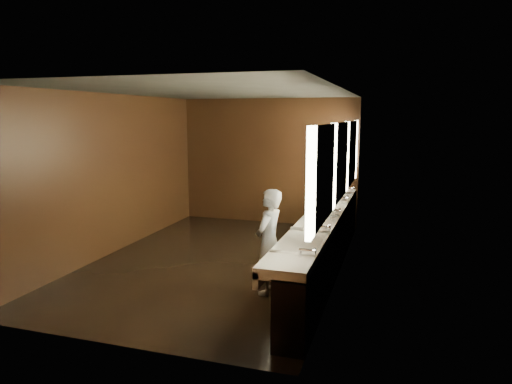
# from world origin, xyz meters

# --- Properties ---
(floor) EXTENTS (6.00, 6.00, 0.00)m
(floor) POSITION_xyz_m (0.00, 0.00, 0.00)
(floor) COLOR black
(floor) RESTS_ON ground
(ceiling) EXTENTS (4.00, 6.00, 0.02)m
(ceiling) POSITION_xyz_m (0.00, 0.00, 2.80)
(ceiling) COLOR #2D2D2B
(ceiling) RESTS_ON wall_back
(wall_back) EXTENTS (4.00, 0.02, 2.80)m
(wall_back) POSITION_xyz_m (0.00, 3.00, 1.40)
(wall_back) COLOR black
(wall_back) RESTS_ON floor
(wall_front) EXTENTS (4.00, 0.02, 2.80)m
(wall_front) POSITION_xyz_m (0.00, -3.00, 1.40)
(wall_front) COLOR black
(wall_front) RESTS_ON floor
(wall_left) EXTENTS (0.02, 6.00, 2.80)m
(wall_left) POSITION_xyz_m (-2.00, 0.00, 1.40)
(wall_left) COLOR black
(wall_left) RESTS_ON floor
(wall_right) EXTENTS (0.02, 6.00, 2.80)m
(wall_right) POSITION_xyz_m (2.00, 0.00, 1.40)
(wall_right) COLOR black
(wall_right) RESTS_ON floor
(sink_counter) EXTENTS (0.55, 5.40, 1.01)m
(sink_counter) POSITION_xyz_m (1.79, 0.00, 0.50)
(sink_counter) COLOR black
(sink_counter) RESTS_ON floor
(mirror_band) EXTENTS (0.06, 5.03, 1.15)m
(mirror_band) POSITION_xyz_m (1.98, -0.00, 1.75)
(mirror_band) COLOR #FFF6C6
(mirror_band) RESTS_ON wall_right
(person) EXTENTS (0.44, 0.59, 1.45)m
(person) POSITION_xyz_m (1.17, -1.09, 0.73)
(person) COLOR #9CBAE9
(person) RESTS_ON floor
(trash_bin) EXTENTS (0.45, 0.45, 0.59)m
(trash_bin) POSITION_xyz_m (1.58, -0.80, 0.30)
(trash_bin) COLOR black
(trash_bin) RESTS_ON floor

